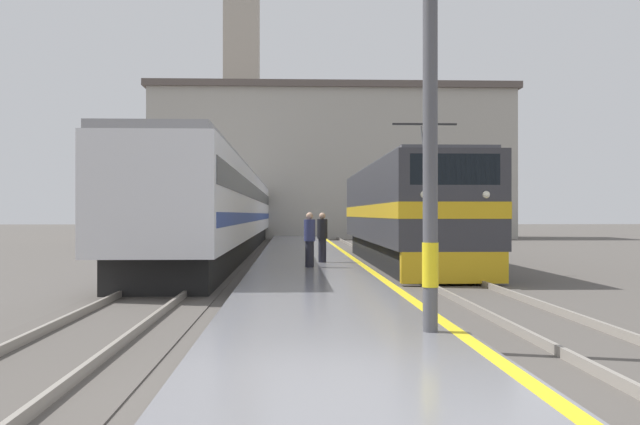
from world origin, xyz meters
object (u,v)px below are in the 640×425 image
locomotive_train (404,213)px  passenger_train (231,210)px  person_on_platform (322,236)px  catenary_mast (441,46)px  second_waiting_passenger (310,238)px  clock_tower (242,60)px

locomotive_train → passenger_train: bearing=122.5°
locomotive_train → person_on_platform: (-3.15, -3.01, -0.78)m
passenger_train → catenary_mast: catenary_mast is taller
second_waiting_passenger → clock_tower: bearing=96.3°
catenary_mast → clock_tower: (-6.33, 56.42, 11.38)m
passenger_train → catenary_mast: bearing=-80.0°
passenger_train → person_on_platform: passenger_train is taller
locomotive_train → clock_tower: bearing=102.3°
person_on_platform → second_waiting_passenger: size_ratio=1.00×
passenger_train → person_on_platform: 14.98m
locomotive_train → second_waiting_passenger: (-3.62, -5.28, -0.77)m
catenary_mast → person_on_platform: bearing=93.9°
locomotive_train → clock_tower: size_ratio=0.59×
locomotive_train → catenary_mast: size_ratio=2.34×
passenger_train → person_on_platform: size_ratio=28.21×
passenger_train → clock_tower: bearing=92.6°
person_on_platform → passenger_train: bearing=105.9°
locomotive_train → clock_tower: clock_tower is taller
locomotive_train → catenary_mast: (-2.17, -17.54, 2.22)m
clock_tower → person_on_platform: bearing=-82.7°
locomotive_train → person_on_platform: bearing=-136.3°
locomotive_train → second_waiting_passenger: locomotive_train is taller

